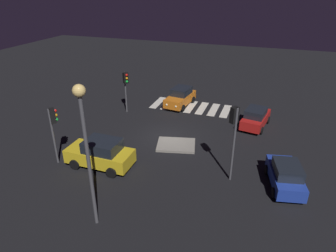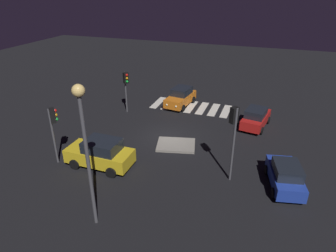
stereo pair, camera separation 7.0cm
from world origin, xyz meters
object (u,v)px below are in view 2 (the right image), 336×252
(car_red, at_px, (256,118))
(car_blue, at_px, (285,175))
(street_lamp, at_px, (84,135))
(car_orange, at_px, (181,97))
(car_yellow, at_px, (100,153))
(traffic_light_north, at_px, (53,122))
(traffic_light_west, at_px, (233,126))
(traffic_light_east, at_px, (126,83))
(traffic_island, at_px, (176,145))

(car_red, distance_m, car_blue, 8.27)
(car_blue, bearing_deg, street_lamp, 112.87)
(car_red, bearing_deg, car_blue, -153.42)
(street_lamp, bearing_deg, car_orange, -87.65)
(car_blue, xyz_separation_m, street_lamp, (9.03, 6.30, 4.24))
(car_yellow, height_order, car_blue, car_yellow)
(car_yellow, relative_size, traffic_light_north, 1.14)
(car_orange, height_order, car_blue, car_orange)
(car_red, height_order, car_blue, car_red)
(car_orange, xyz_separation_m, traffic_light_west, (-6.46, 10.77, 2.75))
(car_yellow, height_order, car_red, car_yellow)
(traffic_light_east, height_order, street_lamp, street_lamp)
(car_yellow, distance_m, car_red, 13.26)
(car_yellow, relative_size, traffic_light_west, 0.94)
(car_yellow, xyz_separation_m, traffic_light_north, (2.93, 0.51, 2.03))
(traffic_light_east, bearing_deg, car_yellow, -40.83)
(car_red, bearing_deg, car_yellow, 146.50)
(car_orange, bearing_deg, traffic_island, 22.55)
(traffic_light_north, distance_m, traffic_light_west, 11.34)
(traffic_light_north, relative_size, traffic_light_west, 0.82)
(traffic_island, bearing_deg, traffic_light_west, 147.12)
(traffic_island, xyz_separation_m, car_blue, (-7.61, 2.55, 0.72))
(traffic_island, height_order, traffic_light_north, traffic_light_north)
(traffic_light_west, xyz_separation_m, street_lamp, (5.77, 6.04, 1.43))
(traffic_island, distance_m, car_red, 7.59)
(traffic_light_west, relative_size, street_lamp, 0.65)
(car_yellow, distance_m, traffic_light_east, 9.35)
(car_yellow, bearing_deg, car_blue, -171.35)
(traffic_island, xyz_separation_m, car_orange, (2.11, -7.96, 0.78))
(traffic_light_east, distance_m, traffic_light_north, 9.34)
(traffic_light_north, relative_size, street_lamp, 0.53)
(car_yellow, bearing_deg, traffic_light_west, -169.99)
(traffic_light_north, bearing_deg, car_red, -5.17)
(car_red, height_order, traffic_light_west, traffic_light_west)
(car_yellow, height_order, traffic_light_east, traffic_light_east)
(car_orange, relative_size, car_red, 1.05)
(traffic_island, xyz_separation_m, traffic_light_east, (6.30, -4.64, 2.82))
(car_blue, bearing_deg, car_orange, 30.74)
(traffic_island, distance_m, car_yellow, 5.77)
(traffic_island, bearing_deg, traffic_light_north, 34.46)
(traffic_light_east, bearing_deg, car_orange, 72.27)
(traffic_island, distance_m, street_lamp, 10.24)
(traffic_island, distance_m, traffic_light_east, 8.32)
(car_orange, xyz_separation_m, traffic_light_east, (4.19, 3.32, 2.04))
(car_blue, bearing_deg, traffic_light_north, 86.39)
(traffic_island, relative_size, car_yellow, 0.72)
(car_orange, bearing_deg, car_red, 78.53)
(car_orange, xyz_separation_m, traffic_light_north, (4.71, 12.64, 2.10))
(car_yellow, relative_size, street_lamp, 0.61)
(car_red, distance_m, traffic_light_east, 11.80)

